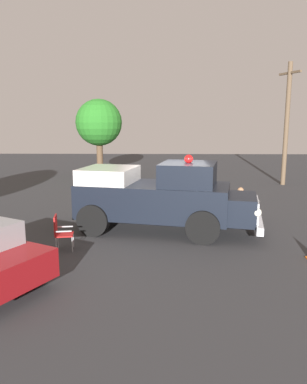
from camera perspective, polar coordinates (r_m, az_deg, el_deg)
The scene contains 7 objects.
ground_plane at distance 12.72m, azimuth 2.33°, elevation -5.77°, with size 60.00×60.00×0.00m, color #333335.
vintage_fire_truck at distance 12.23m, azimuth 1.07°, elevation -0.65°, with size 3.42×6.27×2.59m.
lawn_chair_near_truck at distance 13.88m, azimuth 13.27°, elevation -2.12°, with size 0.69×0.69×1.02m.
lawn_chair_by_car at distance 10.89m, azimuth -14.17°, elevation -5.70°, with size 0.58×0.57×1.02m.
spectator_seated at distance 13.75m, azimuth 12.98°, elevation -1.77°, with size 0.64×0.64×1.29m.
oak_tree_right at distance 25.22m, azimuth -8.39°, elevation 10.46°, with size 3.07×3.07×5.10m.
utility_pole at distance 22.64m, azimuth 19.81°, elevation 10.05°, with size 1.62×0.75×6.87m.
Camera 1 is at (-12.19, 0.25, 3.62)m, focal length 34.67 mm.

